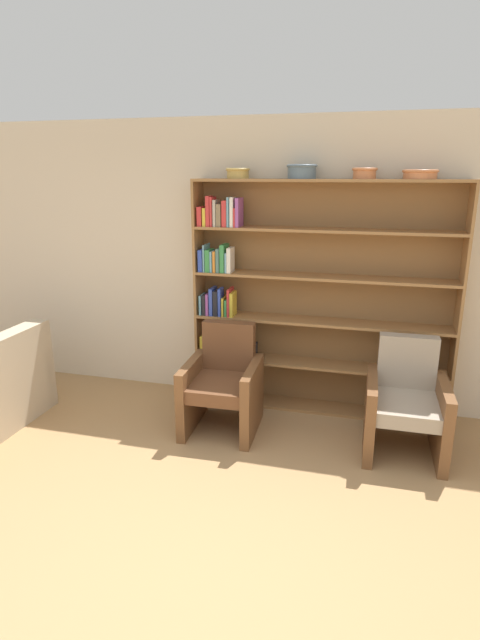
# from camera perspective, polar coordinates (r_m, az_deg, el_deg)

# --- Properties ---
(ground_plane) EXTENTS (24.00, 24.00, 0.00)m
(ground_plane) POSITION_cam_1_polar(r_m,az_deg,el_deg) (3.24, -3.35, -27.32)
(ground_plane) COLOR #A87F51
(wall_back) EXTENTS (12.00, 0.06, 2.75)m
(wall_back) POSITION_cam_1_polar(r_m,az_deg,el_deg) (4.88, 5.60, 6.14)
(wall_back) COLOR beige
(wall_back) RESTS_ON ground
(bookshelf) EXTENTS (2.42, 0.30, 2.19)m
(bookshelf) POSITION_cam_1_polar(r_m,az_deg,el_deg) (4.77, 6.56, 2.02)
(bookshelf) COLOR olive
(bookshelf) RESTS_ON ground
(bowl_stoneware) EXTENTS (0.22, 0.22, 0.09)m
(bowl_stoneware) POSITION_cam_1_polar(r_m,az_deg,el_deg) (4.71, -0.25, 16.49)
(bowl_stoneware) COLOR tan
(bowl_stoneware) RESTS_ON bookshelf
(bowl_olive) EXTENTS (0.27, 0.27, 0.12)m
(bowl_olive) POSITION_cam_1_polar(r_m,az_deg,el_deg) (4.60, 7.09, 16.57)
(bowl_olive) COLOR slate
(bowl_olive) RESTS_ON bookshelf
(bowl_slate) EXTENTS (0.22, 0.22, 0.09)m
(bowl_slate) POSITION_cam_1_polar(r_m,az_deg,el_deg) (4.55, 14.06, 16.04)
(bowl_slate) COLOR #C67547
(bowl_slate) RESTS_ON bookshelf
(bowl_sage) EXTENTS (0.29, 0.29, 0.08)m
(bowl_sage) POSITION_cam_1_polar(r_m,az_deg,el_deg) (4.57, 19.91, 15.45)
(bowl_sage) COLOR #C67547
(bowl_sage) RESTS_ON bookshelf
(armchair_leather) EXTENTS (0.66, 0.70, 0.94)m
(armchair_leather) POSITION_cam_1_polar(r_m,az_deg,el_deg) (4.53, -1.94, -7.40)
(armchair_leather) COLOR brown
(armchair_leather) RESTS_ON ground
(armchair_cushioned) EXTENTS (0.65, 0.69, 0.94)m
(armchair_cushioned) POSITION_cam_1_polar(r_m,az_deg,el_deg) (4.38, 18.41, -9.13)
(armchair_cushioned) COLOR brown
(armchair_cushioned) RESTS_ON ground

